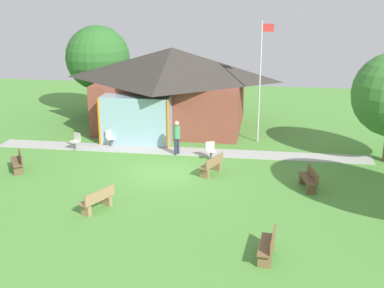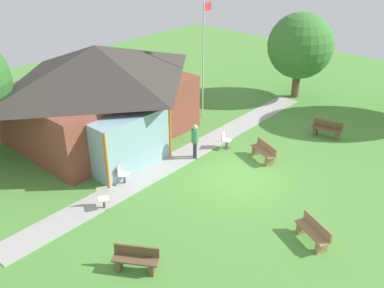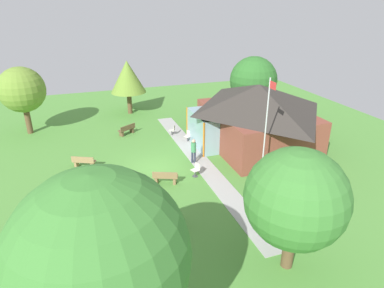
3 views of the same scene
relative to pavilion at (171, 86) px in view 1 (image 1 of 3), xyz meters
name	(u,v)px [view 1 (image 1 of 3)]	position (x,y,z in m)	size (l,w,h in m)	color
ground_plane	(166,172)	(1.32, -7.79, -2.46)	(44.00, 44.00, 0.00)	#54933D
pavilion	(171,86)	(0.00, 0.00, 0.00)	(9.18, 8.10, 4.71)	brown
footpath	(179,151)	(1.32, -4.68, -2.44)	(19.13, 1.30, 0.03)	#ADADA8
flagpole	(261,78)	(5.27, -2.28, 1.05)	(0.64, 0.08, 6.41)	silver
bench_rear_near_path	(212,166)	(3.37, -7.69, -2.05)	(0.98, 1.55, 0.84)	olive
bench_mid_left	(18,162)	(-5.40, -8.64, -2.05)	(1.17, 1.50, 0.84)	brown
bench_front_right	(268,246)	(5.97, -14.77, -2.05)	(0.55, 1.53, 0.84)	brown
bench_front_center	(97,200)	(-0.38, -12.22, -2.05)	(1.04, 1.54, 0.84)	#9E7A51
bench_mid_right	(309,180)	(7.57, -8.78, -2.05)	(0.74, 1.56, 0.84)	brown
patio_chair_porch_left	(111,139)	(-2.39, -4.36, -2.04)	(0.61, 0.61, 0.86)	beige
patio_chair_lawn_spare	(211,151)	(3.07, -5.65, -2.04)	(0.57, 0.57, 0.86)	beige
patio_chair_west	(76,142)	(-4.01, -5.15, -2.04)	(0.59, 0.59, 0.86)	beige
visitor_on_path	(177,135)	(1.32, -5.19, -1.43)	(0.34, 0.34, 1.74)	#2D3347
tree_behind_pavilion_left	(98,58)	(-5.33, 2.67, 1.21)	(4.14, 4.14, 5.75)	brown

